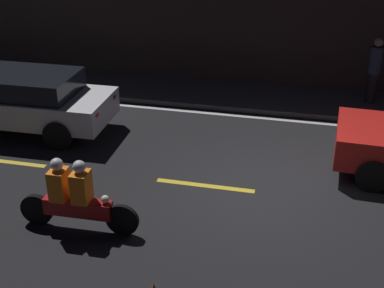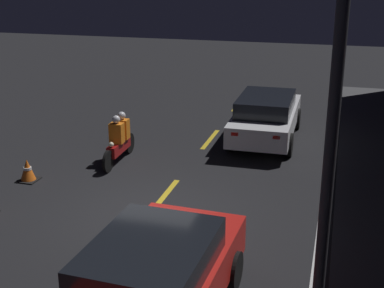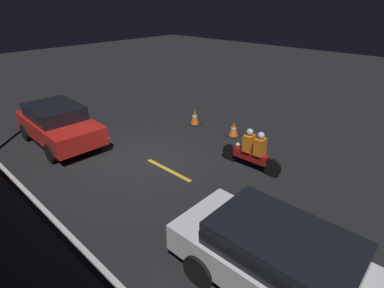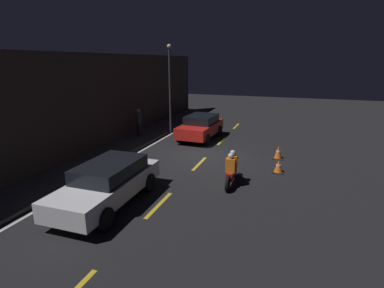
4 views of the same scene
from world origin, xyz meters
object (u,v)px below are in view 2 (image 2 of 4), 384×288
object	(u,v)px
traffic_cone_near	(28,170)
sedan_white	(266,115)
street_lamp	(330,154)
motorcycle	(119,139)
taxi_red	(155,278)

from	to	relation	value
traffic_cone_near	sedan_white	bearing A→B (deg)	133.25
street_lamp	traffic_cone_near	bearing A→B (deg)	-125.39
motorcycle	taxi_red	bearing A→B (deg)	25.88
taxi_red	traffic_cone_near	distance (m)	6.78
motorcycle	street_lamp	bearing A→B (deg)	36.90
sedan_white	motorcycle	bearing A→B (deg)	129.46
taxi_red	sedan_white	bearing A→B (deg)	0.91
traffic_cone_near	street_lamp	size ratio (longest dim) A/B	0.10
motorcycle	street_lamp	world-z (taller)	street_lamp
taxi_red	street_lamp	distance (m)	3.47
traffic_cone_near	street_lamp	bearing A→B (deg)	54.61
taxi_red	street_lamp	world-z (taller)	street_lamp
street_lamp	taxi_red	bearing A→B (deg)	-107.33
sedan_white	street_lamp	size ratio (longest dim) A/B	0.80
sedan_white	traffic_cone_near	size ratio (longest dim) A/B	8.08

